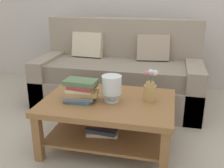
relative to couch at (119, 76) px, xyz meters
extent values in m
plane|color=#ADA393|center=(0.15, -0.79, -0.36)|extent=(10.00, 10.00, 0.00)
cube|color=gray|center=(0.00, -0.07, -0.18)|extent=(2.02, 0.90, 0.36)
cube|color=gray|center=(0.00, -0.10, 0.10)|extent=(1.78, 0.74, 0.20)
cube|color=gray|center=(0.00, 0.28, 0.35)|extent=(2.02, 0.20, 0.70)
cube|color=gray|center=(-0.91, -0.07, -0.06)|extent=(0.20, 0.90, 0.60)
cube|color=gray|center=(0.91, -0.07, -0.06)|extent=(0.20, 0.90, 0.60)
cube|color=beige|center=(-0.45, 0.14, 0.36)|extent=(0.41, 0.21, 0.34)
cube|color=gray|center=(0.41, 0.14, 0.36)|extent=(0.42, 0.24, 0.34)
cube|color=olive|center=(0.12, -1.04, 0.08)|extent=(1.16, 0.82, 0.05)
cube|color=olive|center=(-0.41, -1.39, -0.16)|extent=(0.07, 0.07, 0.42)
cube|color=olive|center=(0.64, -1.39, -0.16)|extent=(0.07, 0.07, 0.42)
cube|color=olive|center=(-0.41, -0.69, -0.16)|extent=(0.07, 0.07, 0.42)
cube|color=olive|center=(0.64, -0.69, -0.16)|extent=(0.07, 0.07, 0.42)
cube|color=olive|center=(0.12, -1.04, -0.22)|extent=(1.04, 0.70, 0.02)
cube|color=beige|center=(0.07, -1.08, -0.20)|extent=(0.30, 0.23, 0.03)
cube|color=#2D333D|center=(0.07, -1.08, -0.17)|extent=(0.30, 0.23, 0.04)
cube|color=#993833|center=(0.07, -1.00, -0.13)|extent=(0.30, 0.23, 0.04)
cube|color=#3D6075|center=(-0.13, -1.12, 0.12)|extent=(0.24, 0.19, 0.03)
cube|color=slate|center=(-0.13, -1.11, 0.14)|extent=(0.28, 0.23, 0.03)
cube|color=tan|center=(-0.10, -1.09, 0.18)|extent=(0.29, 0.21, 0.04)
cube|color=beige|center=(-0.12, -1.10, 0.21)|extent=(0.23, 0.17, 0.03)
cube|color=#993833|center=(-0.11, -1.10, 0.24)|extent=(0.25, 0.20, 0.03)
cube|color=#51704C|center=(-0.12, -1.09, 0.27)|extent=(0.29, 0.19, 0.04)
cylinder|color=silver|center=(0.15, -1.05, 0.11)|extent=(0.14, 0.14, 0.02)
cylinder|color=silver|center=(0.15, -1.05, 0.15)|extent=(0.04, 0.04, 0.06)
cylinder|color=silver|center=(0.15, -1.05, 0.26)|extent=(0.18, 0.18, 0.16)
sphere|color=slate|center=(0.13, -1.05, 0.23)|extent=(0.05, 0.05, 0.05)
sphere|color=#993833|center=(0.18, -1.04, 0.23)|extent=(0.04, 0.04, 0.04)
cylinder|color=tan|center=(0.48, -0.97, 0.18)|extent=(0.11, 0.11, 0.14)
cylinder|color=tan|center=(0.48, -0.97, 0.26)|extent=(0.08, 0.08, 0.03)
cylinder|color=#426638|center=(0.51, -0.98, 0.31)|extent=(0.01, 0.01, 0.07)
sphere|color=silver|center=(0.51, -0.98, 0.37)|extent=(0.05, 0.05, 0.05)
cylinder|color=#426638|center=(0.47, -0.95, 0.31)|extent=(0.01, 0.01, 0.07)
sphere|color=silver|center=(0.47, -0.95, 0.36)|extent=(0.05, 0.05, 0.05)
cylinder|color=#426638|center=(0.44, -0.97, 0.31)|extent=(0.01, 0.01, 0.06)
sphere|color=#C66B7A|center=(0.44, -0.97, 0.35)|extent=(0.04, 0.04, 0.04)
cylinder|color=#426638|center=(0.48, -0.99, 0.32)|extent=(0.01, 0.01, 0.08)
sphere|color=#B28CB7|center=(0.48, -0.99, 0.37)|extent=(0.04, 0.04, 0.04)
camera|label=1|loc=(0.64, -3.15, 1.02)|focal=42.04mm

